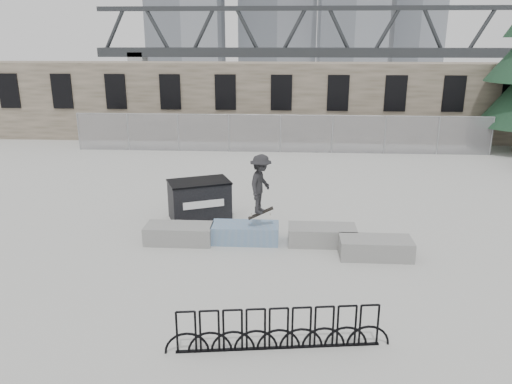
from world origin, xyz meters
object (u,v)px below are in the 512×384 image
(planter_far_left, at_px, (179,233))
(bike_rack, at_px, (279,329))
(planter_center_right, at_px, (322,234))
(dumpster, at_px, (200,200))
(planter_offset, at_px, (376,247))
(planter_center_left, at_px, (245,232))
(skateboarder, at_px, (261,184))

(planter_far_left, xyz_separation_m, bike_rack, (3.08, -5.20, 0.14))
(planter_center_right, distance_m, bike_rack, 5.49)
(planter_far_left, bearing_deg, planter_center_right, 2.07)
(dumpster, bearing_deg, planter_center_right, -49.14)
(planter_offset, bearing_deg, bike_rack, -120.30)
(planter_offset, relative_size, bike_rack, 0.45)
(planter_offset, bearing_deg, planter_center_right, 149.54)
(planter_center_left, height_order, planter_offset, same)
(planter_center_right, xyz_separation_m, bike_rack, (-1.19, -5.36, 0.14))
(planter_far_left, distance_m, skateboarder, 2.90)
(planter_center_left, xyz_separation_m, bike_rack, (1.11, -5.40, 0.14))
(planter_far_left, relative_size, planter_offset, 1.00)
(planter_far_left, xyz_separation_m, planter_center_left, (1.97, 0.20, 0.00))
(planter_center_right, xyz_separation_m, planter_offset, (1.44, -0.85, 0.00))
(planter_center_right, bearing_deg, skateboarder, -177.06)
(planter_offset, bearing_deg, planter_center_left, 166.63)
(skateboarder, bearing_deg, bike_rack, -156.25)
(planter_center_right, relative_size, dumpster, 0.86)
(planter_center_right, bearing_deg, planter_far_left, -177.93)
(planter_center_right, relative_size, bike_rack, 0.45)
(planter_center_right, relative_size, skateboarder, 1.03)
(planter_far_left, bearing_deg, bike_rack, -59.32)
(bike_rack, bearing_deg, planter_offset, 59.70)
(planter_far_left, bearing_deg, planter_offset, -6.92)
(planter_offset, xyz_separation_m, dumpster, (-5.45, 2.82, 0.37))
(planter_center_right, height_order, bike_rack, bike_rack)
(planter_center_left, xyz_separation_m, skateboarder, (0.48, -0.14, 1.56))
(planter_far_left, xyz_separation_m, dumpster, (0.27, 2.12, 0.37))
(planter_center_left, relative_size, bike_rack, 0.45)
(planter_far_left, bearing_deg, planter_center_left, 5.69)
(planter_offset, height_order, skateboarder, skateboarder)
(planter_center_left, xyz_separation_m, planter_offset, (3.75, -0.89, 0.00))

